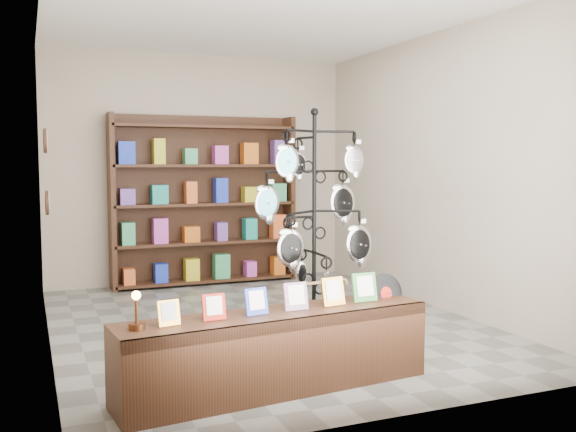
# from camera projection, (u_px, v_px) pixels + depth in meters

# --- Properties ---
(ground) EXTENTS (5.00, 5.00, 0.00)m
(ground) POSITION_uv_depth(u_px,v_px,m) (265.00, 324.00, 6.34)
(ground) COLOR slate
(ground) RESTS_ON ground
(room_envelope) EXTENTS (5.00, 5.00, 5.00)m
(room_envelope) POSITION_uv_depth(u_px,v_px,m) (265.00, 136.00, 6.19)
(room_envelope) COLOR #AA9F89
(room_envelope) RESTS_ON ground
(display_tree) EXTENTS (1.05, 0.94, 2.04)m
(display_tree) POSITION_uv_depth(u_px,v_px,m) (314.00, 211.00, 5.38)
(display_tree) COLOR black
(display_tree) RESTS_ON ground
(front_shelf) EXTENTS (2.29, 0.69, 0.80)m
(front_shelf) POSITION_uv_depth(u_px,v_px,m) (276.00, 351.00, 4.47)
(front_shelf) COLOR black
(front_shelf) RESTS_ON ground
(back_shelving) EXTENTS (2.42, 0.36, 2.20)m
(back_shelving) POSITION_uv_depth(u_px,v_px,m) (205.00, 206.00, 8.37)
(back_shelving) COLOR black
(back_shelving) RESTS_ON ground
(wall_clocks) EXTENTS (0.03, 0.24, 0.84)m
(wall_clocks) POSITION_uv_depth(u_px,v_px,m) (46.00, 172.00, 6.21)
(wall_clocks) COLOR black
(wall_clocks) RESTS_ON ground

